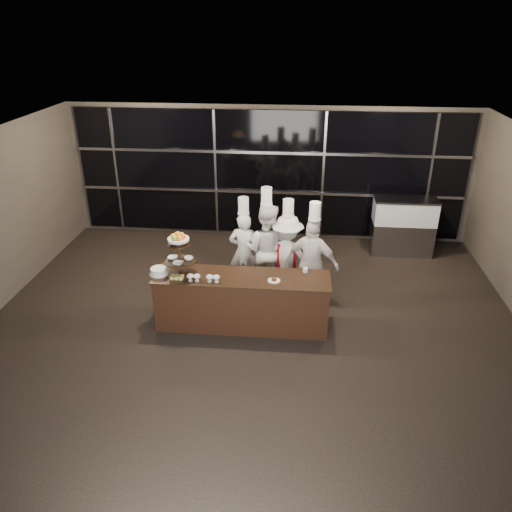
# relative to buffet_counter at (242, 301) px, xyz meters

# --- Properties ---
(room) EXTENTS (10.00, 10.00, 10.00)m
(room) POSITION_rel_buffet_counter_xyz_m (0.16, -1.15, 1.03)
(room) COLOR black
(room) RESTS_ON ground
(window_wall) EXTENTS (8.60, 0.10, 2.80)m
(window_wall) POSITION_rel_buffet_counter_xyz_m (0.16, 3.78, 1.04)
(window_wall) COLOR black
(window_wall) RESTS_ON ground
(buffet_counter) EXTENTS (2.84, 0.74, 0.92)m
(buffet_counter) POSITION_rel_buffet_counter_xyz_m (0.00, 0.00, 0.00)
(buffet_counter) COLOR black
(buffet_counter) RESTS_ON ground
(display_stand) EXTENTS (0.48, 0.48, 0.74)m
(display_stand) POSITION_rel_buffet_counter_xyz_m (-1.00, -0.00, 0.87)
(display_stand) COLOR black
(display_stand) RESTS_ON buffet_counter
(compotes) EXTENTS (0.53, 0.11, 0.12)m
(compotes) POSITION_rel_buffet_counter_xyz_m (-0.59, -0.22, 0.54)
(compotes) COLOR silver
(compotes) RESTS_ON buffet_counter
(layer_cake) EXTENTS (0.30, 0.30, 0.11)m
(layer_cake) POSITION_rel_buffet_counter_xyz_m (-1.35, -0.05, 0.51)
(layer_cake) COLOR white
(layer_cake) RESTS_ON buffet_counter
(pastry_squares) EXTENTS (0.20, 0.13, 0.05)m
(pastry_squares) POSITION_rel_buffet_counter_xyz_m (-1.02, -0.16, 0.48)
(pastry_squares) COLOR #D3C667
(pastry_squares) RESTS_ON buffet_counter
(small_plate) EXTENTS (0.20, 0.20, 0.05)m
(small_plate) POSITION_rel_buffet_counter_xyz_m (0.52, -0.10, 0.47)
(small_plate) COLOR white
(small_plate) RESTS_ON buffet_counter
(chef_cup) EXTENTS (0.08, 0.08, 0.07)m
(chef_cup) POSITION_rel_buffet_counter_xyz_m (1.02, 0.25, 0.49)
(chef_cup) COLOR white
(chef_cup) RESTS_ON buffet_counter
(display_case) EXTENTS (1.31, 0.57, 1.24)m
(display_case) POSITION_rel_buffet_counter_xyz_m (3.10, 3.15, 0.22)
(display_case) COLOR #A5A5AA
(display_case) RESTS_ON ground
(chef_a) EXTENTS (0.57, 0.40, 1.82)m
(chef_a) POSITION_rel_buffet_counter_xyz_m (-0.11, 1.24, 0.33)
(chef_a) COLOR silver
(chef_a) RESTS_ON ground
(chef_b) EXTENTS (0.94, 0.79, 2.04)m
(chef_b) POSITION_rel_buffet_counter_xyz_m (0.30, 1.19, 0.41)
(chef_b) COLOR white
(chef_b) RESTS_ON ground
(chef_c) EXTENTS (1.11, 0.77, 1.87)m
(chef_c) POSITION_rel_buffet_counter_xyz_m (0.69, 1.09, 0.33)
(chef_c) COLOR silver
(chef_c) RESTS_ON ground
(chef_d) EXTENTS (1.04, 0.71, 1.94)m
(chef_d) POSITION_rel_buffet_counter_xyz_m (1.13, 0.77, 0.37)
(chef_d) COLOR white
(chef_d) RESTS_ON ground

